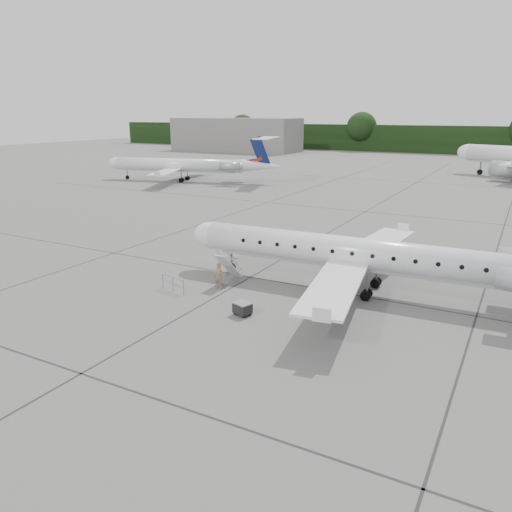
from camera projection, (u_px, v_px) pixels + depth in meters
The scene contains 9 objects.
ground at pixel (292, 302), 31.79m from camera, with size 320.00×320.00×0.00m, color slate.
treeline at pixel (485, 141), 140.29m from camera, with size 260.00×4.00×8.00m, color black.
terminal_building at pixel (236, 135), 155.41m from camera, with size 40.00×14.00×10.00m, color slate.
main_regional_jet at pixel (359, 238), 32.80m from camera, with size 28.66×20.63×7.35m, color silver, non-canonical shape.
airstair at pixel (229, 267), 35.14m from camera, with size 0.85×2.50×2.30m, color silver, non-canonical shape.
passenger at pixel (219, 276), 33.99m from camera, with size 0.67×0.44×1.85m, color #8A6C4B.
safety_railing at pixel (173, 284), 33.57m from camera, with size 2.20×0.08×1.00m, color gray, non-canonical shape.
baggage_cart at pixel (242, 308), 29.66m from camera, with size 0.98×0.79×0.85m, color black, non-canonical shape.
bg_regional_left at pixel (178, 159), 86.95m from camera, with size 29.78×21.44×7.81m, color silver, non-canonical shape.
Camera 1 is at (12.24, -27.19, 11.63)m, focal length 35.00 mm.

